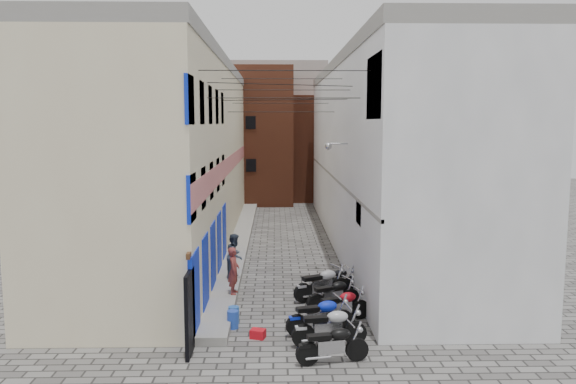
{
  "coord_description": "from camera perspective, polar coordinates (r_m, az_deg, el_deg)",
  "views": [
    {
      "loc": [
        -0.29,
        -14.52,
        6.01
      ],
      "look_at": [
        0.26,
        9.68,
        3.0
      ],
      "focal_mm": 35.0,
      "sensor_mm": 36.0,
      "label": 1
    }
  ],
  "objects": [
    {
      "name": "ground",
      "position": [
        15.72,
        -0.16,
        -15.38
      ],
      "size": [
        90.0,
        90.0,
        0.0
      ],
      "primitive_type": "plane",
      "color": "#53504E",
      "rests_on": "ground"
    },
    {
      "name": "plinth",
      "position": [
        28.2,
        -4.88,
        -4.98
      ],
      "size": [
        0.9,
        26.0,
        0.25
      ],
      "primitive_type": "cube",
      "color": "gray",
      "rests_on": "ground"
    },
    {
      "name": "building_left",
      "position": [
        27.91,
        -11.01,
        3.85
      ],
      "size": [
        5.1,
        27.0,
        9.0
      ],
      "color": "beige",
      "rests_on": "ground"
    },
    {
      "name": "building_right",
      "position": [
        28.06,
        9.58,
        3.91
      ],
      "size": [
        5.94,
        26.0,
        9.0
      ],
      "color": "silver",
      "rests_on": "ground"
    },
    {
      "name": "building_far_brick_left",
      "position": [
        42.57,
        -3.63,
        5.71
      ],
      "size": [
        6.0,
        6.0,
        10.0
      ],
      "primitive_type": "cube",
      "color": "brown",
      "rests_on": "ground"
    },
    {
      "name": "building_far_brick_right",
      "position": [
        44.69,
        2.93,
        4.5
      ],
      "size": [
        5.0,
        6.0,
        8.0
      ],
      "primitive_type": "cube",
      "color": "brown",
      "rests_on": "ground"
    },
    {
      "name": "building_far_concrete",
      "position": [
        48.53,
        -0.97,
        6.48
      ],
      "size": [
        8.0,
        5.0,
        11.0
      ],
      "primitive_type": "cube",
      "color": "gray",
      "rests_on": "ground"
    },
    {
      "name": "far_shopfront",
      "position": [
        40.01,
        -0.88,
        0.18
      ],
      "size": [
        2.0,
        0.3,
        2.4
      ],
      "primitive_type": "cube",
      "color": "black",
      "rests_on": "ground"
    },
    {
      "name": "overhead_wires",
      "position": [
        22.2,
        -0.57,
        9.96
      ],
      "size": [
        5.8,
        13.02,
        1.32
      ],
      "color": "black",
      "rests_on": "ground"
    },
    {
      "name": "motorcycle_a",
      "position": [
        14.56,
        4.54,
        -14.98
      ],
      "size": [
        1.97,
        0.94,
        1.09
      ],
      "primitive_type": null,
      "rotation": [
        0.0,
        0.0,
        -1.38
      ],
      "color": "black",
      "rests_on": "ground"
    },
    {
      "name": "motorcycle_b",
      "position": [
        15.54,
        4.24,
        -13.31
      ],
      "size": [
        2.13,
        0.92,
        1.19
      ],
      "primitive_type": null,
      "rotation": [
        0.0,
        0.0,
        -1.44
      ],
      "color": "#A1A2A6",
      "rests_on": "ground"
    },
    {
      "name": "motorcycle_c",
      "position": [
        16.36,
        3.3,
        -12.28
      ],
      "size": [
        2.12,
        1.14,
        1.17
      ],
      "primitive_type": null,
      "rotation": [
        0.0,
        0.0,
        -1.31
      ],
      "color": "#0D24C6",
      "rests_on": "ground"
    },
    {
      "name": "motorcycle_d",
      "position": [
        17.36,
        5.49,
        -11.28
      ],
      "size": [
        1.98,
        1.24,
        1.1
      ],
      "primitive_type": null,
      "rotation": [
        0.0,
        0.0,
        -1.2
      ],
      "color": "#AF0C18",
      "rests_on": "ground"
    },
    {
      "name": "motorcycle_e",
      "position": [
        18.44,
        4.64,
        -10.16
      ],
      "size": [
        1.97,
        1.31,
        1.1
      ],
      "primitive_type": null,
      "rotation": [
        0.0,
        0.0,
        -1.16
      ],
      "color": "black",
      "rests_on": "ground"
    },
    {
      "name": "motorcycle_f",
      "position": [
        19.34,
        3.48,
        -9.12
      ],
      "size": [
        2.21,
        1.53,
        1.23
      ],
      "primitive_type": null,
      "rotation": [
        0.0,
        0.0,
        -1.12
      ],
      "color": "#99989C",
      "rests_on": "ground"
    },
    {
      "name": "motorcycle_g",
      "position": [
        20.28,
        4.87,
        -8.74
      ],
      "size": [
        1.74,
        0.79,
        0.97
      ],
      "primitive_type": null,
      "rotation": [
        0.0,
        0.0,
        -1.41
      ],
      "color": "black",
      "rests_on": "ground"
    },
    {
      "name": "person_a",
      "position": [
        19.17,
        -5.54,
        -7.94
      ],
      "size": [
        0.42,
        0.61,
        1.59
      ],
      "primitive_type": "imported",
      "rotation": [
        0.0,
        0.0,
        1.5
      ],
      "color": "brown",
      "rests_on": "plinth"
    },
    {
      "name": "person_b",
      "position": [
        21.1,
        -5.42,
        -6.46
      ],
      "size": [
        0.81,
        0.94,
        1.66
      ],
      "primitive_type": "imported",
      "rotation": [
        0.0,
        0.0,
        1.32
      ],
      "color": "#333E4C",
      "rests_on": "plinth"
    },
    {
      "name": "water_jug_near",
      "position": [
        16.95,
        -5.64,
        -12.76
      ],
      "size": [
        0.37,
        0.37,
        0.53
      ],
      "primitive_type": "cylinder",
      "rotation": [
        0.0,
        0.0,
        -0.11
      ],
      "color": "blue",
      "rests_on": "ground"
    },
    {
      "name": "water_jug_far",
      "position": [
        17.33,
        -5.53,
        -12.34
      ],
      "size": [
        0.4,
        0.4,
        0.51
      ],
      "primitive_type": "cylinder",
      "rotation": [
        0.0,
        0.0,
        -0.26
      ],
      "color": "blue",
      "rests_on": "ground"
    },
    {
      "name": "red_crate",
      "position": [
        16.23,
        -3.08,
        -14.18
      ],
      "size": [
        0.47,
        0.41,
        0.25
      ],
      "primitive_type": "cube",
      "rotation": [
        0.0,
        0.0,
        -0.3
      ],
      "color": "red",
      "rests_on": "ground"
    }
  ]
}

